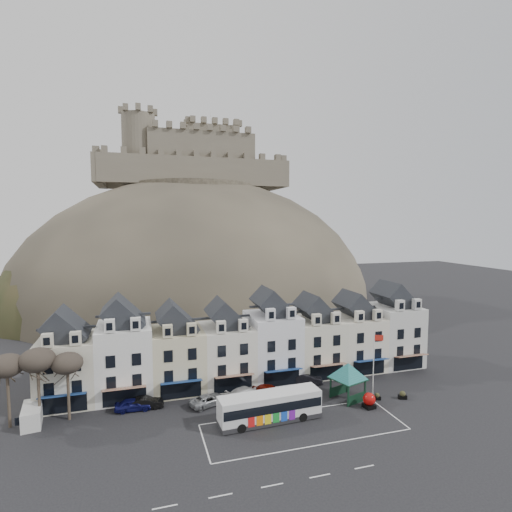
{
  "coord_description": "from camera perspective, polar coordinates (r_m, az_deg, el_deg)",
  "views": [
    {
      "loc": [
        -15.11,
        -37.6,
        22.62
      ],
      "look_at": [
        3.34,
        24.0,
        17.0
      ],
      "focal_mm": 28.0,
      "sensor_mm": 36.0,
      "label": 1
    }
  ],
  "objects": [
    {
      "name": "car_maroon",
      "position": [
        54.44,
        1.87,
        -18.67
      ],
      "size": [
        4.9,
        3.52,
        1.55
      ],
      "primitive_type": "imported",
      "rotation": [
        0.0,
        0.0,
        1.15
      ],
      "color": "#640E05",
      "rests_on": "ground"
    },
    {
      "name": "tree_left_mid",
      "position": [
        51.66,
        -28.77,
        -12.95
      ],
      "size": [
        3.78,
        3.78,
        8.64
      ],
      "color": "#3E2F27",
      "rests_on": "ground"
    },
    {
      "name": "planter_west",
      "position": [
        57.02,
        20.2,
        -18.15
      ],
      "size": [
        1.15,
        0.82,
        1.04
      ],
      "rotation": [
        0.0,
        0.0,
        -0.32
      ],
      "color": "black",
      "rests_on": "ground"
    },
    {
      "name": "car_navy",
      "position": [
        53.04,
        -17.12,
        -19.61
      ],
      "size": [
        4.34,
        1.87,
        1.46
      ],
      "primitive_type": "imported",
      "rotation": [
        0.0,
        0.0,
        1.54
      ],
      "color": "#0E1048",
      "rests_on": "ground"
    },
    {
      "name": "flagpole",
      "position": [
        55.3,
        16.55,
        -14.06
      ],
      "size": [
        1.12,
        0.54,
        8.34
      ],
      "rotation": [
        0.0,
        0.0,
        -0.42
      ],
      "color": "silver",
      "rests_on": "ground"
    },
    {
      "name": "car_charcoal",
      "position": [
        58.65,
        7.34,
        -17.0
      ],
      "size": [
        4.48,
        2.98,
        1.4
      ],
      "primitive_type": "imported",
      "rotation": [
        0.0,
        0.0,
        1.18
      ],
      "color": "black",
      "rests_on": "ground"
    },
    {
      "name": "castle",
      "position": [
        115.95,
        -9.0,
        13.65
      ],
      "size": [
        50.2,
        22.2,
        22.0
      ],
      "color": "#665D4E",
      "rests_on": "ground"
    },
    {
      "name": "car_black",
      "position": [
        53.11,
        -15.5,
        -19.56
      ],
      "size": [
        4.36,
        1.68,
        1.42
      ],
      "primitive_type": "imported",
      "rotation": [
        0.0,
        0.0,
        1.53
      ],
      "color": "black",
      "rests_on": "ground"
    },
    {
      "name": "white_van",
      "position": [
        54.1,
        -29.34,
        -19.19
      ],
      "size": [
        2.55,
        4.7,
        2.04
      ],
      "rotation": [
        0.0,
        0.0,
        0.14
      ],
      "color": "silver",
      "rests_on": "ground"
    },
    {
      "name": "tree_left_far",
      "position": [
        52.48,
        -32.05,
        -13.22
      ],
      "size": [
        3.61,
        3.61,
        8.24
      ],
      "color": "#3E2F27",
      "rests_on": "ground"
    },
    {
      "name": "car_silver",
      "position": [
        52.58,
        -6.81,
        -19.72
      ],
      "size": [
        5.2,
        3.77,
        1.33
      ],
      "primitive_type": "imported",
      "rotation": [
        0.0,
        0.0,
        1.94
      ],
      "color": "gray",
      "rests_on": "ground"
    },
    {
      "name": "ground",
      "position": [
        46.41,
        5.0,
        -24.2
      ],
      "size": [
        300.0,
        300.0,
        0.0
      ],
      "primitive_type": "plane",
      "color": "black",
      "rests_on": "ground"
    },
    {
      "name": "bus_shelter",
      "position": [
        53.92,
        13.01,
        -15.73
      ],
      "size": [
        7.08,
        7.08,
        4.71
      ],
      "rotation": [
        0.0,
        0.0,
        0.31
      ],
      "color": "black",
      "rests_on": "ground"
    },
    {
      "name": "planter_east",
      "position": [
        55.84,
        16.9,
        -18.65
      ],
      "size": [
        0.99,
        0.7,
        0.89
      ],
      "rotation": [
        0.0,
        0.0,
        -0.31
      ],
      "color": "black",
      "rests_on": "ground"
    },
    {
      "name": "tree_left_near",
      "position": [
        51.32,
        -25.37,
        -13.74
      ],
      "size": [
        3.43,
        3.43,
        7.84
      ],
      "color": "#3E2F27",
      "rests_on": "ground"
    },
    {
      "name": "coach_bay_markings",
      "position": [
        48.1,
        6.81,
        -23.09
      ],
      "size": [
        22.0,
        7.5,
        0.01
      ],
      "primitive_type": "cube",
      "color": "silver",
      "rests_on": "ground"
    },
    {
      "name": "townhouse_terrace",
      "position": [
        58.33,
        -0.76,
        -12.28
      ],
      "size": [
        54.4,
        9.35,
        11.8
      ],
      "color": "beige",
      "rests_on": "ground"
    },
    {
      "name": "bus",
      "position": [
        48.13,
        2.0,
        -20.59
      ],
      "size": [
        11.89,
        3.32,
        3.32
      ],
      "rotation": [
        0.0,
        0.0,
        0.05
      ],
      "color": "#262628",
      "rests_on": "ground"
    },
    {
      "name": "car_white",
      "position": [
        53.76,
        -1.45,
        -18.97
      ],
      "size": [
        5.82,
        4.09,
        1.57
      ],
      "primitive_type": "imported",
      "rotation": [
        0.0,
        0.0,
        1.96
      ],
      "color": "silver",
      "rests_on": "ground"
    },
    {
      "name": "red_buoy",
      "position": [
        53.25,
        15.86,
        -19.21
      ],
      "size": [
        1.51,
        1.51,
        1.87
      ],
      "rotation": [
        0.0,
        0.0,
        0.11
      ],
      "color": "black",
      "rests_on": "ground"
    },
    {
      "name": "castle_hill",
      "position": [
        110.13,
        -7.83,
        -6.85
      ],
      "size": [
        100.0,
        76.0,
        68.0
      ],
      "color": "#312F26",
      "rests_on": "ground"
    }
  ]
}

